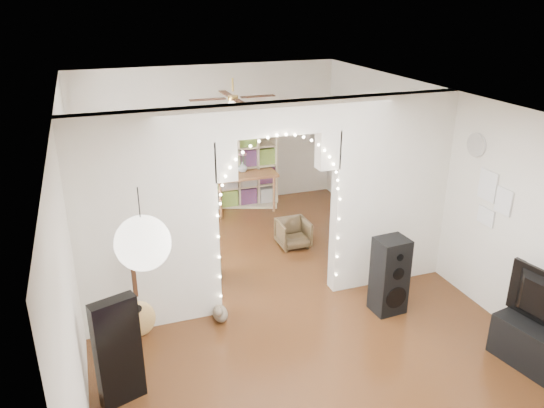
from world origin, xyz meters
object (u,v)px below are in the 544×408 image
object	(u,v)px
floor_speaker	(390,276)
dining_chair_right	(293,233)
bookcase	(237,167)
dining_chair_left	(201,267)
media_console	(538,350)
dining_table	(243,175)
acoustic_guitar	(137,305)

from	to	relation	value
floor_speaker	dining_chair_right	size ratio (longest dim) A/B	2.04
bookcase	dining_chair_left	bearing A→B (deg)	-96.37
media_console	bookcase	xyz separation A→B (m)	(-1.75, 5.84, 0.54)
media_console	dining_chair_right	distance (m)	4.03
dining_chair_left	dining_chair_right	size ratio (longest dim) A/B	0.96
dining_table	floor_speaker	bearing A→B (deg)	-78.67
acoustic_guitar	media_console	distance (m)	4.58
acoustic_guitar	bookcase	xyz separation A→B (m)	(2.32, 3.75, 0.35)
floor_speaker	dining_chair_left	bearing A→B (deg)	139.76
dining_table	media_console	bearing A→B (deg)	-72.56
bookcase	dining_chair_right	xyz separation A→B (m)	(0.35, -2.06, -0.56)
media_console	bookcase	size ratio (longest dim) A/B	0.63
dining_chair_right	media_console	bearing A→B (deg)	-70.22
floor_speaker	dining_chair_right	xyz separation A→B (m)	(-0.46, 2.19, -0.28)
floor_speaker	dining_table	xyz separation A→B (m)	(-0.76, 4.04, 0.17)
acoustic_guitar	dining_chair_left	world-z (taller)	acoustic_guitar
dining_table	dining_chair_left	distance (m)	2.84
media_console	dining_chair_right	xyz separation A→B (m)	(-1.39, 3.78, -0.02)
floor_speaker	acoustic_guitar	bearing A→B (deg)	167.30
dining_table	dining_chair_left	size ratio (longest dim) A/B	2.49
dining_table	acoustic_guitar	bearing A→B (deg)	-123.27
bookcase	dining_chair_left	xyz separation A→B (m)	(-1.32, -2.67, -0.57)
acoustic_guitar	floor_speaker	bearing A→B (deg)	-33.71
media_console	dining_table	size ratio (longest dim) A/B	0.83
dining_table	dining_chair_right	world-z (taller)	dining_table
media_console	dining_chair_right	bearing A→B (deg)	99.90
acoustic_guitar	dining_chair_right	xyz separation A→B (m)	(2.68, 1.69, -0.22)
media_console	dining_chair_left	world-z (taller)	media_console
media_console	dining_chair_left	xyz separation A→B (m)	(-3.07, 3.17, -0.03)
dining_table	dining_chair_right	size ratio (longest dim) A/B	2.39
dining_table	dining_chair_right	bearing A→B (deg)	-79.98
media_console	dining_table	bearing A→B (deg)	96.46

